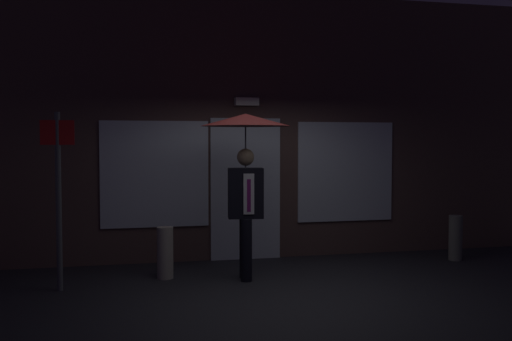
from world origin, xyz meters
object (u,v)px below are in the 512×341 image
Objects in this scene: sidewalk_bollard_2 at (456,238)px; street_sign_post at (58,189)px; sidewalk_bollard at (165,253)px; person_with_umbrella at (246,150)px.

street_sign_post is at bearing -174.40° from sidewalk_bollard_2.
person_with_umbrella is at bearing -16.36° from sidewalk_bollard.
person_with_umbrella is 3.74m from sidewalk_bollard_2.
person_with_umbrella reaches higher than street_sign_post.
street_sign_post reaches higher than sidewalk_bollard.
sidewalk_bollard_2 is (5.79, 0.57, -0.91)m from street_sign_post.
street_sign_post is 3.17× the size of sidewalk_bollard.
street_sign_post is 5.89m from sidewalk_bollard_2.
sidewalk_bollard_2 reaches higher than sidewalk_bollard.
street_sign_post is at bearing -164.41° from sidewalk_bollard.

